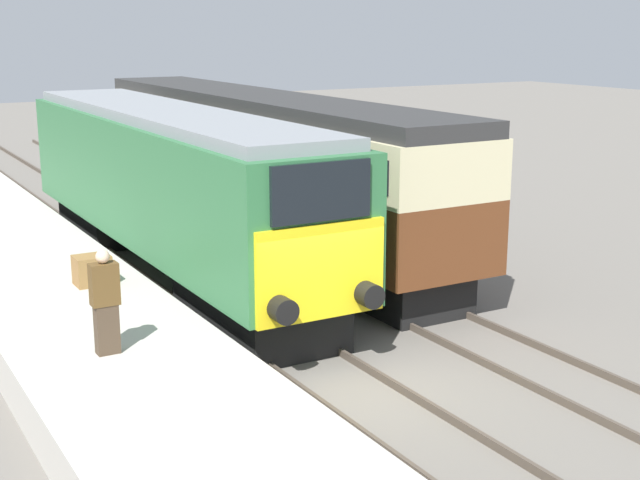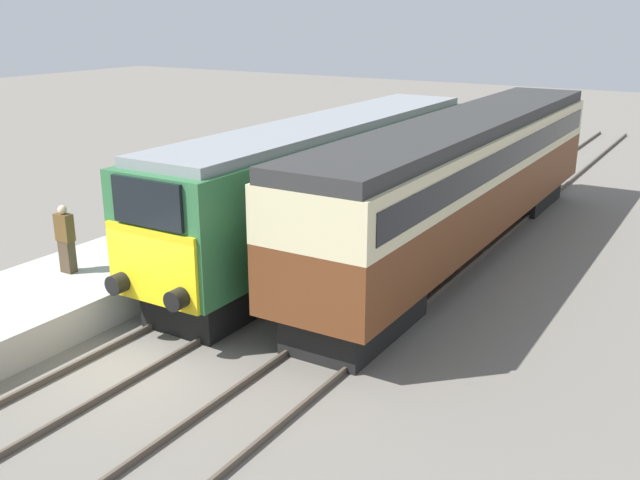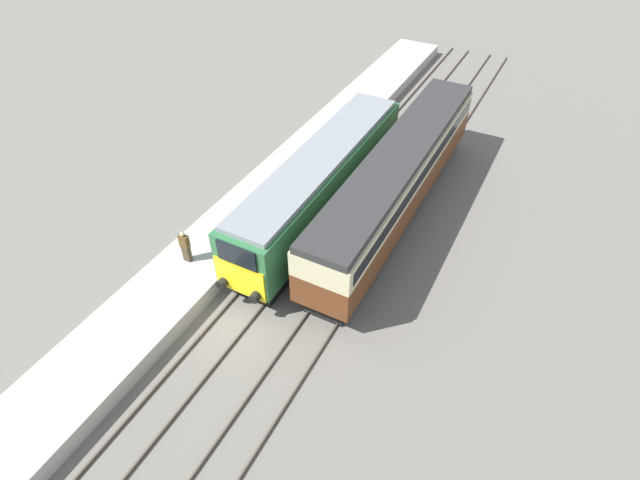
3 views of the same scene
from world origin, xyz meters
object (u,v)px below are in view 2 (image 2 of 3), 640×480
locomotive (328,180)px  passenger_carriage (465,172)px  luggage_crate (201,226)px  person_on_platform (66,239)px

locomotive → passenger_carriage: bearing=31.9°
locomotive → luggage_crate: (-2.66, -2.66, -1.14)m
person_on_platform → luggage_crate: bearing=77.4°
locomotive → passenger_carriage: size_ratio=0.86×
locomotive → person_on_platform: bearing=-118.2°
passenger_carriage → luggage_crate: (-6.06, -4.77, -1.36)m
passenger_carriage → luggage_crate: 7.83m
locomotive → luggage_crate: bearing=-135.1°
person_on_platform → passenger_carriage: bearing=51.5°
person_on_platform → luggage_crate: 4.09m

